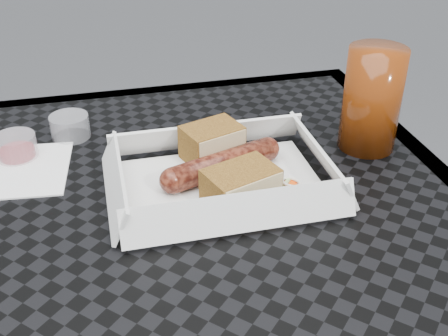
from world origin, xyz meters
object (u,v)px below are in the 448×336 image
bratwurst (222,164)px  drink_glass (372,99)px  food_tray (222,185)px  patio_table (123,319)px

bratwurst → drink_glass: bearing=9.0°
food_tray → drink_glass: size_ratio=1.71×
food_tray → drink_glass: (0.20, 0.05, 0.06)m
patio_table → food_tray: size_ratio=3.64×
food_tray → drink_glass: bearing=13.4°
patio_table → bratwurst: 0.20m
patio_table → drink_glass: size_ratio=6.22×
patio_table → drink_glass: bearing=24.6°
drink_glass → patio_table: bearing=-155.4°
patio_table → food_tray: (0.13, 0.10, 0.08)m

